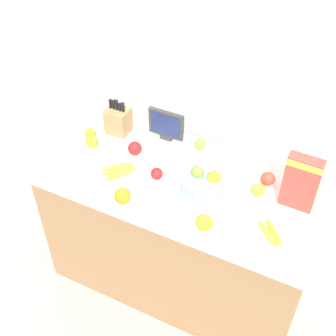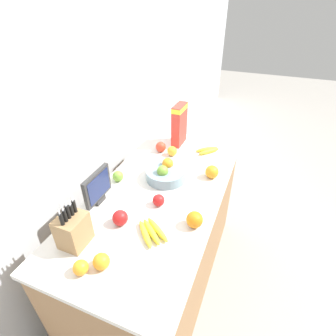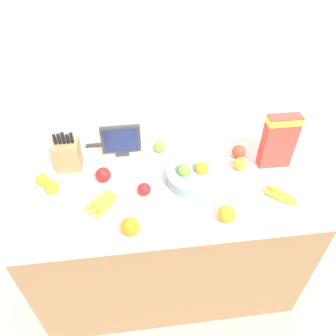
{
  "view_description": "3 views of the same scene",
  "coord_description": "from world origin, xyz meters",
  "px_view_note": "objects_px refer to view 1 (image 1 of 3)",
  "views": [
    {
      "loc": [
        0.75,
        -1.71,
        2.78
      ],
      "look_at": [
        -0.08,
        -0.01,
        1.01
      ],
      "focal_mm": 50.0,
      "sensor_mm": 36.0,
      "label": 1
    },
    {
      "loc": [
        -1.18,
        -0.52,
        1.97
      ],
      "look_at": [
        0.1,
        -0.01,
        1.04
      ],
      "focal_mm": 28.0,
      "sensor_mm": 36.0,
      "label": 2
    },
    {
      "loc": [
        -0.16,
        -1.23,
        2.19
      ],
      "look_at": [
        -0.01,
        0.01,
        1.05
      ],
      "focal_mm": 35.0,
      "sensor_mm": 36.0,
      "label": 3
    }
  ],
  "objects_px": {
    "cereal_box": "(301,181)",
    "orange_front_left": "(204,223)",
    "small_monitor": "(166,125)",
    "apple_rear": "(157,174)",
    "banana_bunch_right": "(271,233)",
    "orange_front_center": "(122,196)",
    "apple_front": "(268,179)",
    "orange_mid_right": "(90,133)",
    "fruit_bowl": "(204,180)",
    "knife_block": "(118,120)",
    "banana_bunch_left": "(118,170)",
    "orange_near_bowl": "(258,190)",
    "apple_leftmost": "(135,148)",
    "apple_near_bananas": "(200,144)",
    "orange_mid_left": "(92,142)"
  },
  "relations": [
    {
      "from": "cereal_box",
      "to": "orange_front_left",
      "type": "bearing_deg",
      "value": -134.62
    },
    {
      "from": "small_monitor",
      "to": "apple_rear",
      "type": "distance_m",
      "value": 0.36
    },
    {
      "from": "banana_bunch_right",
      "to": "orange_front_center",
      "type": "distance_m",
      "value": 0.79
    },
    {
      "from": "apple_front",
      "to": "orange_mid_right",
      "type": "relative_size",
      "value": 1.16
    },
    {
      "from": "fruit_bowl",
      "to": "apple_rear",
      "type": "relative_size",
      "value": 3.79
    },
    {
      "from": "banana_bunch_right",
      "to": "knife_block",
      "type": "bearing_deg",
      "value": 160.96
    },
    {
      "from": "fruit_bowl",
      "to": "apple_rear",
      "type": "distance_m",
      "value": 0.27
    },
    {
      "from": "orange_front_center",
      "to": "orange_mid_right",
      "type": "distance_m",
      "value": 0.59
    },
    {
      "from": "banana_bunch_left",
      "to": "orange_near_bowl",
      "type": "distance_m",
      "value": 0.79
    },
    {
      "from": "apple_rear",
      "to": "orange_near_bowl",
      "type": "bearing_deg",
      "value": 13.12
    },
    {
      "from": "cereal_box",
      "to": "apple_leftmost",
      "type": "distance_m",
      "value": 0.97
    },
    {
      "from": "fruit_bowl",
      "to": "orange_front_center",
      "type": "distance_m",
      "value": 0.45
    },
    {
      "from": "fruit_bowl",
      "to": "apple_near_bananas",
      "type": "distance_m",
      "value": 0.31
    },
    {
      "from": "fruit_bowl",
      "to": "apple_near_bananas",
      "type": "xyz_separation_m",
      "value": [
        -0.14,
        0.28,
        -0.01
      ]
    },
    {
      "from": "knife_block",
      "to": "apple_front",
      "type": "bearing_deg",
      "value": -2.27
    },
    {
      "from": "orange_front_center",
      "to": "orange_near_bowl",
      "type": "height_order",
      "value": "orange_front_center"
    },
    {
      "from": "small_monitor",
      "to": "orange_mid_right",
      "type": "xyz_separation_m",
      "value": [
        -0.43,
        -0.19,
        -0.08
      ]
    },
    {
      "from": "banana_bunch_right",
      "to": "apple_near_bananas",
      "type": "xyz_separation_m",
      "value": [
        -0.58,
        0.45,
        0.02
      ]
    },
    {
      "from": "orange_mid_right",
      "to": "small_monitor",
      "type": "bearing_deg",
      "value": 24.21
    },
    {
      "from": "small_monitor",
      "to": "banana_bunch_left",
      "type": "distance_m",
      "value": 0.41
    },
    {
      "from": "orange_mid_right",
      "to": "orange_front_left",
      "type": "bearing_deg",
      "value": -21.34
    },
    {
      "from": "small_monitor",
      "to": "banana_bunch_right",
      "type": "xyz_separation_m",
      "value": [
        0.8,
        -0.44,
        -0.1
      ]
    },
    {
      "from": "apple_rear",
      "to": "apple_leftmost",
      "type": "bearing_deg",
      "value": 148.65
    },
    {
      "from": "apple_near_bananas",
      "to": "orange_near_bowl",
      "type": "xyz_separation_m",
      "value": [
        0.43,
        -0.21,
        0.0
      ]
    },
    {
      "from": "knife_block",
      "to": "orange_near_bowl",
      "type": "relative_size",
      "value": 3.76
    },
    {
      "from": "apple_leftmost",
      "to": "orange_front_center",
      "type": "bearing_deg",
      "value": -70.47
    },
    {
      "from": "apple_leftmost",
      "to": "orange_near_bowl",
      "type": "height_order",
      "value": "apple_leftmost"
    },
    {
      "from": "apple_rear",
      "to": "orange_mid_left",
      "type": "height_order",
      "value": "orange_mid_left"
    },
    {
      "from": "knife_block",
      "to": "orange_front_left",
      "type": "relative_size",
      "value": 3.11
    },
    {
      "from": "apple_front",
      "to": "apple_near_bananas",
      "type": "height_order",
      "value": "apple_front"
    },
    {
      "from": "apple_front",
      "to": "orange_front_left",
      "type": "xyz_separation_m",
      "value": [
        -0.19,
        -0.45,
        0.0
      ]
    },
    {
      "from": "orange_front_left",
      "to": "apple_front",
      "type": "bearing_deg",
      "value": 67.19
    },
    {
      "from": "small_monitor",
      "to": "banana_bunch_right",
      "type": "bearing_deg",
      "value": -28.89
    },
    {
      "from": "knife_block",
      "to": "fruit_bowl",
      "type": "distance_m",
      "value": 0.7
    },
    {
      "from": "apple_leftmost",
      "to": "apple_front",
      "type": "bearing_deg",
      "value": 7.36
    },
    {
      "from": "cereal_box",
      "to": "apple_rear",
      "type": "distance_m",
      "value": 0.78
    },
    {
      "from": "fruit_bowl",
      "to": "small_monitor",
      "type": "bearing_deg",
      "value": 143.5
    },
    {
      "from": "cereal_box",
      "to": "apple_leftmost",
      "type": "bearing_deg",
      "value": -178.26
    },
    {
      "from": "banana_bunch_left",
      "to": "orange_front_center",
      "type": "bearing_deg",
      "value": -53.83
    },
    {
      "from": "fruit_bowl",
      "to": "orange_near_bowl",
      "type": "height_order",
      "value": "fruit_bowl"
    },
    {
      "from": "small_monitor",
      "to": "cereal_box",
      "type": "bearing_deg",
      "value": -12.16
    },
    {
      "from": "knife_block",
      "to": "apple_near_bananas",
      "type": "height_order",
      "value": "knife_block"
    },
    {
      "from": "apple_front",
      "to": "orange_mid_left",
      "type": "relative_size",
      "value": 1.05
    },
    {
      "from": "apple_rear",
      "to": "orange_mid_right",
      "type": "bearing_deg",
      "value": 165.46
    },
    {
      "from": "cereal_box",
      "to": "orange_front_center",
      "type": "height_order",
      "value": "cereal_box"
    },
    {
      "from": "knife_block",
      "to": "orange_mid_left",
      "type": "height_order",
      "value": "knife_block"
    },
    {
      "from": "fruit_bowl",
      "to": "apple_rear",
      "type": "bearing_deg",
      "value": -166.79
    },
    {
      "from": "knife_block",
      "to": "fruit_bowl",
      "type": "height_order",
      "value": "knife_block"
    },
    {
      "from": "orange_front_center",
      "to": "orange_front_left",
      "type": "bearing_deg",
      "value": 2.73
    },
    {
      "from": "cereal_box",
      "to": "orange_mid_left",
      "type": "relative_size",
      "value": 4.25
    }
  ]
}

